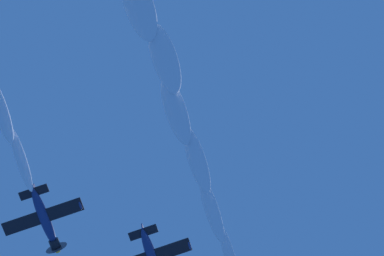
% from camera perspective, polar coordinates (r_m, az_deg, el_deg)
% --- Properties ---
extents(airplane_right_wingman, '(9.89, 8.97, 3.11)m').
position_cam_1_polar(airplane_right_wingman, '(83.58, -12.28, -7.57)').
color(airplane_right_wingman, navy).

